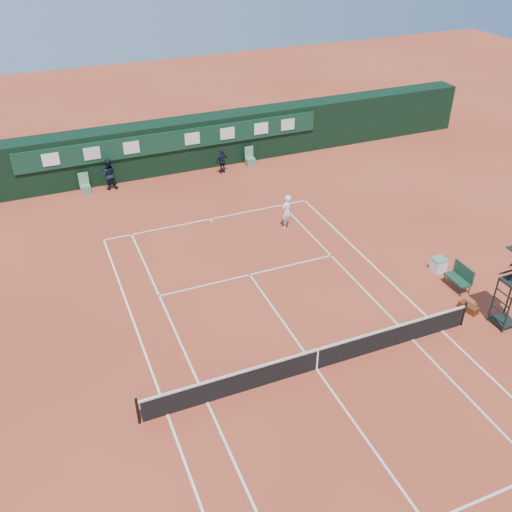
{
  "coord_description": "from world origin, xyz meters",
  "views": [
    {
      "loc": [
        -7.71,
        -12.96,
        14.48
      ],
      "look_at": [
        0.14,
        6.0,
        1.2
      ],
      "focal_mm": 40.0,
      "sensor_mm": 36.0,
      "label": 1
    }
  ],
  "objects": [
    {
      "name": "ball_kid_right",
      "position": [
        2.54,
        17.06,
        0.75
      ],
      "size": [
        0.94,
        0.59,
        1.49
      ],
      "primitive_type": "imported",
      "rotation": [
        0.0,
        0.0,
        3.41
      ],
      "color": "black",
      "rests_on": "ground"
    },
    {
      "name": "court_lines",
      "position": [
        0.0,
        0.0,
        0.01
      ],
      "size": [
        11.05,
        23.85,
        0.01
      ],
      "color": "silver",
      "rests_on": "ground"
    },
    {
      "name": "back_wall",
      "position": [
        0.0,
        18.74,
        1.51
      ],
      "size": [
        40.0,
        1.65,
        3.0
      ],
      "color": "black",
      "rests_on": "ground"
    },
    {
      "name": "cooler",
      "position": [
        7.93,
        3.46,
        0.33
      ],
      "size": [
        0.57,
        0.57,
        0.65
      ],
      "color": "white",
      "rests_on": "ground"
    },
    {
      "name": "tennis_bag",
      "position": [
        7.27,
        0.63,
        0.15
      ],
      "size": [
        0.51,
        0.85,
        0.3
      ],
      "primitive_type": "cube",
      "rotation": [
        0.0,
        0.0,
        0.21
      ],
      "color": "black",
      "rests_on": "ground"
    },
    {
      "name": "tennis_net",
      "position": [
        0.0,
        0.0,
        0.51
      ],
      "size": [
        12.9,
        0.1,
        1.1
      ],
      "color": "black",
      "rests_on": "ground"
    },
    {
      "name": "ground",
      "position": [
        0.0,
        0.0,
        0.0
      ],
      "size": [
        90.0,
        90.0,
        0.0
      ],
      "primitive_type": "plane",
      "color": "#B7462B",
      "rests_on": "ground"
    },
    {
      "name": "player_bench",
      "position": [
        7.94,
        2.08,
        0.6
      ],
      "size": [
        0.55,
        1.2,
        1.1
      ],
      "color": "#173A27",
      "rests_on": "ground"
    },
    {
      "name": "linesman_chair_right",
      "position": [
        4.5,
        17.48,
        0.32
      ],
      "size": [
        0.55,
        0.5,
        1.15
      ],
      "color": "#568463",
      "rests_on": "ground"
    },
    {
      "name": "player",
      "position": [
        3.3,
        9.61,
        0.9
      ],
      "size": [
        0.78,
        0.68,
        1.79
      ],
      "primitive_type": "imported",
      "rotation": [
        0.0,
        0.0,
        3.61
      ],
      "color": "white",
      "rests_on": "ground"
    },
    {
      "name": "ball_kid_left",
      "position": [
        -4.12,
        17.46,
        0.9
      ],
      "size": [
        0.96,
        0.79,
        1.8
      ],
      "primitive_type": "imported",
      "rotation": [
        0.0,
        0.0,
        3.0
      ],
      "color": "black",
      "rests_on": "ground"
    },
    {
      "name": "tennis_ball",
      "position": [
        -1.06,
        10.25,
        0.03
      ],
      "size": [
        0.06,
        0.06,
        0.06
      ],
      "primitive_type": "sphere",
      "color": "#BED531",
      "rests_on": "ground"
    },
    {
      "name": "linesman_chair_left",
      "position": [
        -5.5,
        17.48,
        0.32
      ],
      "size": [
        0.55,
        0.5,
        1.15
      ],
      "color": "#588766",
      "rests_on": "ground"
    }
  ]
}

